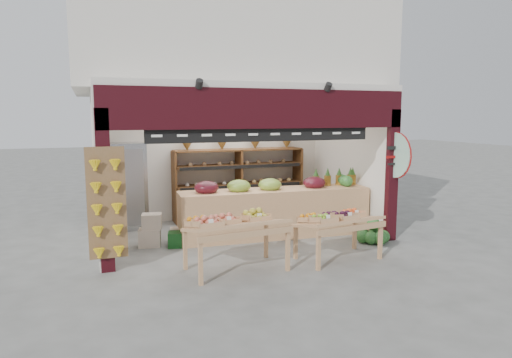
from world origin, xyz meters
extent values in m
plane|color=#62625E|center=(0.00, 0.00, 0.00)|extent=(60.00, 60.00, 0.00)
cube|color=silver|center=(0.00, 2.29, 1.50)|extent=(5.76, 0.18, 3.00)
cube|color=silver|center=(-2.79, 0.60, 1.50)|extent=(0.18, 3.38, 3.00)
cube|color=silver|center=(2.79, 0.60, 1.50)|extent=(0.18, 3.38, 3.00)
cube|color=silver|center=(0.00, 0.60, 3.06)|extent=(5.76, 3.38, 0.12)
cube|color=silver|center=(0.00, 1.70, 4.20)|extent=(6.36, 4.60, 2.40)
cube|color=black|center=(0.00, -1.05, 2.65)|extent=(5.70, 0.14, 0.70)
cube|color=black|center=(-2.75, -1.05, 1.32)|extent=(0.22, 0.14, 2.65)
cube|color=black|center=(2.75, -1.05, 1.32)|extent=(0.22, 0.14, 2.65)
cube|color=black|center=(0.00, -1.02, 2.20)|extent=(4.20, 0.05, 0.26)
cylinder|color=white|center=(0.10, -0.95, 2.45)|extent=(0.34, 0.05, 0.34)
cube|color=brown|center=(-2.73, -1.14, 1.15)|extent=(0.60, 0.04, 1.80)
cylinder|color=#A9D5B9|center=(2.75, -1.14, 1.75)|extent=(0.04, 0.90, 0.90)
cylinder|color=maroon|center=(2.75, -1.16, 1.75)|extent=(0.01, 0.92, 0.92)
cube|color=brown|center=(-1.11, 1.93, 0.85)|extent=(0.05, 0.53, 1.70)
cube|color=brown|center=(0.48, 1.93, 0.85)|extent=(0.05, 0.53, 1.70)
cube|color=brown|center=(2.08, 1.93, 0.85)|extent=(0.05, 0.53, 1.70)
cube|color=brown|center=(0.48, 1.93, 0.37)|extent=(3.19, 0.53, 0.04)
cube|color=brown|center=(0.48, 1.93, 0.85)|extent=(3.19, 0.53, 0.04)
cube|color=brown|center=(0.48, 1.93, 1.33)|extent=(3.19, 0.53, 0.04)
cube|color=brown|center=(0.48, 1.93, 1.70)|extent=(3.19, 0.53, 0.04)
cone|color=olive|center=(-0.79, 1.93, 1.84)|extent=(0.32, 0.32, 0.28)
cone|color=olive|center=(0.06, 1.93, 1.84)|extent=(0.32, 0.32, 0.28)
cone|color=olive|center=(0.91, 1.93, 1.84)|extent=(0.32, 0.32, 0.28)
cone|color=olive|center=(1.76, 1.93, 1.84)|extent=(0.32, 0.32, 0.28)
cube|color=#AAACB1|center=(-2.18, 1.82, 0.97)|extent=(0.82, 0.82, 1.93)
cube|color=beige|center=(-1.92, 0.16, 0.18)|extent=(0.46, 0.39, 0.35)
cube|color=beige|center=(-1.87, 0.16, 0.50)|extent=(0.42, 0.36, 0.29)
cube|color=#144B18|center=(-1.41, -0.05, 0.15)|extent=(0.44, 0.37, 0.29)
cube|color=beige|center=(-1.32, 0.34, 0.14)|extent=(0.40, 0.34, 0.27)
cube|color=tan|center=(0.66, 0.04, 0.50)|extent=(4.05, 1.03, 1.00)
ellipsoid|color=#59141E|center=(-0.79, 0.13, 1.10)|extent=(0.49, 0.44, 0.27)
ellipsoid|color=#8CB23F|center=(-0.12, 0.09, 1.10)|extent=(0.49, 0.44, 0.27)
ellipsoid|color=#8CB23F|center=(0.55, 0.04, 1.10)|extent=(0.49, 0.44, 0.27)
ellipsoid|color=#59141E|center=(1.54, -0.02, 1.10)|extent=(0.49, 0.44, 0.27)
cylinder|color=olive|center=(1.67, 0.14, 1.11)|extent=(0.15, 0.15, 0.22)
cylinder|color=olive|center=(1.94, 0.12, 1.11)|extent=(0.15, 0.15, 0.22)
cylinder|color=olive|center=(2.22, 0.11, 1.11)|extent=(0.15, 0.15, 0.22)
cylinder|color=olive|center=(2.50, 0.09, 1.11)|extent=(0.15, 0.15, 0.22)
cylinder|color=olive|center=(2.55, 0.09, 1.11)|extent=(0.15, 0.15, 0.22)
cube|color=tan|center=(-0.76, -1.73, 0.76)|extent=(1.69, 1.05, 0.24)
cube|color=tan|center=(-1.47, -2.19, 0.33)|extent=(0.07, 0.07, 0.66)
cube|color=tan|center=(0.02, -2.05, 0.33)|extent=(0.07, 0.07, 0.66)
cube|color=tan|center=(-1.54, -1.40, 0.33)|extent=(0.07, 0.07, 0.66)
cube|color=tan|center=(-0.05, -1.26, 0.33)|extent=(0.07, 0.07, 0.66)
cube|color=tan|center=(1.11, -1.78, 0.68)|extent=(1.54, 0.98, 0.22)
cube|color=tan|center=(0.50, -2.21, 0.29)|extent=(0.07, 0.07, 0.58)
cube|color=tan|center=(1.82, -2.04, 0.29)|extent=(0.07, 0.07, 0.58)
cube|color=tan|center=(0.41, -1.52, 0.29)|extent=(0.07, 0.07, 0.58)
cube|color=tan|center=(1.73, -1.35, 0.29)|extent=(0.07, 0.07, 0.58)
sphere|color=#1A501F|center=(2.20, -1.21, 0.13)|extent=(0.27, 0.27, 0.27)
sphere|color=#1A501F|center=(2.48, -1.21, 0.13)|extent=(0.27, 0.27, 0.27)
sphere|color=#1A501F|center=(2.20, -0.93, 0.13)|extent=(0.27, 0.27, 0.27)
sphere|color=#1A501F|center=(2.48, -0.93, 0.13)|extent=(0.27, 0.27, 0.27)
sphere|color=#1A501F|center=(2.34, -1.07, 0.37)|extent=(0.27, 0.27, 0.27)
sphere|color=#1A501F|center=(2.34, -1.30, 0.13)|extent=(0.27, 0.27, 0.27)
sphere|color=#1A501F|center=(2.10, -1.07, 0.13)|extent=(0.27, 0.27, 0.27)
camera|label=1|loc=(-2.96, -8.64, 2.54)|focal=32.00mm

